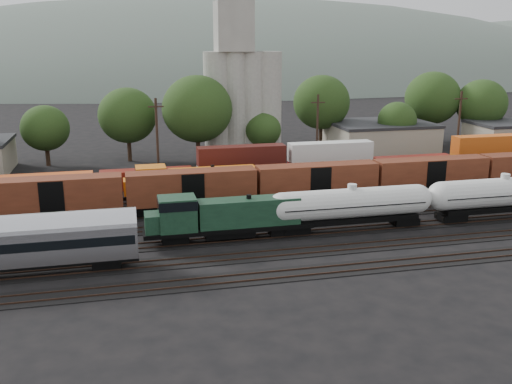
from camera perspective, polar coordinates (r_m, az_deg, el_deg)
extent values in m
plane|color=black|center=(64.79, 2.35, -2.89)|extent=(600.00, 600.00, 0.00)
cube|color=black|center=(51.38, 6.88, -7.83)|extent=(180.00, 3.20, 0.08)
cube|color=#382319|center=(50.73, 7.16, -8.05)|extent=(180.00, 0.08, 0.16)
cube|color=#382319|center=(51.97, 6.61, -7.45)|extent=(180.00, 0.08, 0.16)
cube|color=black|center=(55.76, 5.12, -5.91)|extent=(180.00, 3.20, 0.08)
cube|color=#382319|center=(55.09, 5.36, -6.09)|extent=(180.00, 0.08, 0.16)
cube|color=#382319|center=(56.36, 4.89, -5.59)|extent=(180.00, 0.08, 0.16)
cube|color=black|center=(60.23, 3.63, -4.27)|extent=(180.00, 3.20, 0.08)
cube|color=#382319|center=(59.55, 3.83, -4.42)|extent=(180.00, 0.08, 0.16)
cube|color=#382319|center=(60.85, 3.43, -3.98)|extent=(180.00, 0.08, 0.16)
cube|color=black|center=(64.78, 2.35, -2.86)|extent=(180.00, 3.20, 0.08)
cube|color=#382319|center=(64.10, 2.52, -2.98)|extent=(180.00, 0.08, 0.16)
cube|color=#382319|center=(65.41, 2.18, -2.60)|extent=(180.00, 0.08, 0.16)
cube|color=black|center=(69.39, 1.25, -1.63)|extent=(180.00, 3.20, 0.08)
cube|color=#382319|center=(68.70, 1.40, -1.73)|extent=(180.00, 0.08, 0.16)
cube|color=#382319|center=(70.03, 1.10, -1.40)|extent=(180.00, 0.08, 0.16)
cube|color=black|center=(74.05, 0.28, -0.55)|extent=(180.00, 3.20, 0.08)
cube|color=#382319|center=(73.36, 0.41, -0.64)|extent=(180.00, 0.08, 0.16)
cube|color=#382319|center=(74.70, 0.15, -0.35)|extent=(180.00, 0.08, 0.16)
cube|color=black|center=(78.75, -0.57, 0.40)|extent=(180.00, 3.20, 0.08)
cube|color=#382319|center=(78.05, -0.46, 0.32)|extent=(180.00, 0.08, 0.16)
cube|color=#382319|center=(79.41, -0.69, 0.58)|extent=(180.00, 0.08, 0.16)
cube|color=black|center=(58.30, -2.71, -3.59)|extent=(17.31, 2.95, 0.41)
cube|color=black|center=(58.45, -2.70, -4.01)|extent=(5.09, 2.24, 0.81)
cube|color=#163421|center=(58.21, -0.71, -1.97)|extent=(10.39, 2.44, 2.75)
cube|color=#163421|center=(57.06, -7.86, -2.15)|extent=(3.67, 2.95, 3.36)
cube|color=black|center=(56.75, -7.90, -1.11)|extent=(3.77, 3.06, 0.92)
cube|color=#163421|center=(57.13, -10.26, -3.03)|extent=(1.63, 2.44, 1.83)
cylinder|color=black|center=(57.78, -0.72, -0.52)|extent=(0.51, 0.51, 0.51)
cube|color=black|center=(57.82, -8.12, -4.58)|extent=(2.65, 2.04, 0.71)
cube|color=black|center=(59.71, 2.55, -3.80)|extent=(2.65, 2.04, 0.71)
cylinder|color=silver|center=(61.46, 9.53, -1.08)|extent=(15.29, 3.15, 3.15)
sphere|color=silver|center=(59.00, 2.65, -1.57)|extent=(3.15, 3.15, 3.15)
sphere|color=silver|center=(64.75, 15.79, -0.63)|extent=(3.15, 3.15, 3.15)
cylinder|color=silver|center=(61.00, 9.60, 0.53)|extent=(0.98, 0.98, 0.54)
cube|color=black|center=(61.46, 9.53, -1.08)|extent=(15.64, 3.30, 0.09)
cube|color=black|center=(61.96, 9.46, -2.63)|extent=(14.77, 2.39, 0.54)
cube|color=black|center=(60.10, 3.90, -3.67)|extent=(2.82, 2.17, 0.76)
cube|color=black|center=(64.76, 14.56, -2.74)|extent=(2.82, 2.17, 0.76)
cylinder|color=silver|center=(70.54, 23.52, 0.01)|extent=(15.71, 3.24, 3.24)
sphere|color=silver|center=(66.20, 18.05, -0.40)|extent=(3.24, 3.24, 3.24)
cylinder|color=silver|center=(70.13, 23.68, 1.46)|extent=(1.00, 1.00, 0.56)
cube|color=black|center=(70.54, 23.52, 0.01)|extent=(16.06, 3.39, 0.09)
cube|color=black|center=(70.99, 23.38, -1.39)|extent=(15.17, 2.45, 0.56)
cube|color=black|center=(67.60, 18.92, -2.33)|extent=(2.90, 2.23, 0.78)
cube|color=black|center=(53.90, -24.19, -6.70)|extent=(23.24, 2.52, 0.39)
cube|color=black|center=(53.01, -14.68, -6.80)|extent=(2.52, 1.94, 0.68)
cube|color=black|center=(72.30, -6.04, 0.03)|extent=(18.27, 2.94, 0.41)
cube|color=black|center=(72.42, -6.03, -0.32)|extent=(5.08, 2.23, 0.81)
cube|color=#D06612|center=(72.21, -4.35, 1.34)|extent=(10.96, 2.44, 2.74)
cube|color=#D06612|center=(71.40, -10.44, 1.22)|extent=(3.65, 2.94, 3.35)
cube|color=black|center=(71.16, -10.48, 2.06)|extent=(3.76, 3.05, 0.91)
cube|color=#D06612|center=(71.52, -12.46, 0.51)|extent=(1.62, 2.44, 1.83)
cylinder|color=black|center=(71.87, -4.37, 2.52)|extent=(0.51, 0.51, 0.51)
cube|color=black|center=(72.02, -10.64, -0.76)|extent=(2.64, 2.03, 0.71)
cube|color=black|center=(73.39, -1.49, -0.20)|extent=(2.64, 2.03, 0.71)
cube|color=black|center=(67.48, -19.48, -1.96)|extent=(15.00, 2.60, 0.40)
cube|color=#5A2615|center=(66.93, -19.64, -0.24)|extent=(15.00, 2.90, 3.80)
cube|color=black|center=(67.43, -6.39, -1.19)|extent=(15.00, 2.60, 0.40)
cube|color=#5A2615|center=(66.87, -6.44, 0.54)|extent=(15.00, 2.90, 3.80)
cube|color=black|center=(70.80, 6.07, -0.39)|extent=(15.00, 2.60, 0.40)
cube|color=#5A2615|center=(70.28, 6.11, 1.26)|extent=(15.00, 2.90, 3.80)
cube|color=black|center=(77.16, 16.93, 0.32)|extent=(15.00, 2.60, 0.40)
cube|color=#5A2615|center=(76.68, 17.05, 1.83)|extent=(15.00, 2.90, 3.80)
cube|color=black|center=(78.64, -0.57, 0.72)|extent=(160.00, 2.60, 0.60)
cube|color=#C34614|center=(77.12, -20.41, 0.70)|extent=(12.00, 2.40, 2.60)
cube|color=maroon|center=(76.50, -10.88, 1.28)|extent=(12.00, 2.40, 2.60)
cube|color=silver|center=(78.01, -1.45, 1.81)|extent=(12.00, 2.40, 2.60)
cube|color=#3F120E|center=(77.46, -1.46, 3.68)|extent=(12.00, 2.40, 2.60)
cube|color=maroon|center=(81.52, 7.39, 2.26)|extent=(12.00, 2.40, 2.60)
cube|color=silver|center=(80.99, 7.46, 4.06)|extent=(12.00, 2.40, 2.60)
cube|color=maroon|center=(86.80, 15.34, 2.63)|extent=(12.00, 2.40, 2.60)
cube|color=orange|center=(93.54, 22.27, 2.90)|extent=(12.00, 2.40, 2.60)
cube|color=#C75214|center=(93.08, 22.43, 4.47)|extent=(12.00, 2.40, 2.60)
cylinder|color=#9E9B91|center=(97.26, -3.92, 8.53)|extent=(4.40, 4.40, 18.00)
cylinder|color=#9E9B91|center=(97.79, -2.17, 8.59)|extent=(4.40, 4.40, 18.00)
cylinder|color=#9E9B91|center=(98.40, -0.43, 8.64)|extent=(4.40, 4.40, 18.00)
cylinder|color=#9E9B91|center=(99.11, 1.28, 8.68)|extent=(4.40, 4.40, 18.00)
cube|color=#9E9B91|center=(97.20, -2.25, 16.22)|extent=(6.00, 5.00, 8.00)
cube|color=#9E937F|center=(109.41, 12.26, 5.40)|extent=(18.00, 14.00, 4.60)
cube|color=#232326|center=(109.03, 12.34, 6.72)|extent=(18.36, 14.28, 0.50)
cylinder|color=black|center=(98.82, -20.10, 3.30)|extent=(0.70, 0.70, 2.83)
ellipsoid|color=#274118|center=(98.04, -20.34, 6.02)|extent=(7.69, 7.69, 7.28)
cylinder|color=black|center=(98.68, -12.54, 4.06)|extent=(0.70, 0.70, 3.55)
ellipsoid|color=#274118|center=(97.76, -12.73, 7.49)|extent=(9.65, 9.65, 9.14)
cylinder|color=black|center=(94.23, -5.79, 4.03)|extent=(0.70, 0.70, 4.18)
ellipsoid|color=#274118|center=(93.16, -5.91, 8.27)|extent=(11.35, 11.35, 10.75)
cylinder|color=black|center=(98.56, 0.69, 4.02)|extent=(0.70, 0.70, 2.28)
ellipsoid|color=#274118|center=(97.90, 0.70, 6.23)|extent=(6.20, 6.20, 5.87)
cylinder|color=black|center=(109.92, 6.47, 5.51)|extent=(0.70, 0.70, 3.92)
ellipsoid|color=#274118|center=(109.05, 6.57, 8.92)|extent=(10.64, 10.64, 10.08)
cylinder|color=black|center=(108.74, 13.79, 4.71)|extent=(0.70, 0.70, 2.59)
ellipsoid|color=#274118|center=(108.08, 13.93, 6.98)|extent=(7.04, 7.04, 6.67)
cylinder|color=black|center=(120.73, 17.00, 5.82)|extent=(0.70, 0.70, 4.00)
ellipsoid|color=#274118|center=(119.92, 17.25, 8.98)|extent=(10.87, 10.87, 10.29)
cylinder|color=black|center=(121.65, 21.35, 5.41)|extent=(0.70, 0.70, 3.61)
ellipsoid|color=#274118|center=(120.90, 21.62, 8.24)|extent=(9.79, 9.79, 9.28)
cylinder|color=black|center=(82.67, -9.84, 5.10)|extent=(0.36, 0.36, 12.00)
cube|color=black|center=(82.00, -9.99, 8.41)|extent=(2.20, 0.18, 0.18)
cylinder|color=black|center=(87.39, 6.13, 5.76)|extent=(0.36, 0.36, 12.00)
cube|color=black|center=(86.75, 6.22, 8.89)|extent=(2.20, 0.18, 0.18)
cylinder|color=black|center=(97.93, 19.58, 5.98)|extent=(0.36, 0.36, 12.00)
cube|color=black|center=(97.37, 19.83, 8.76)|extent=(2.20, 0.18, 0.18)
ellipsoid|color=#59665B|center=(327.14, -3.19, 7.47)|extent=(520.00, 286.00, 130.00)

